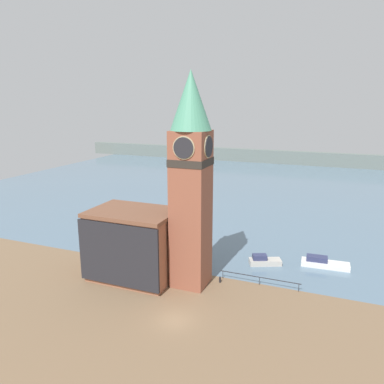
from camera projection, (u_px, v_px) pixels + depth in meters
ground_plane at (175, 320)px, 40.50m from camera, size 160.00×160.00×0.00m
water at (280, 186)px, 105.23m from camera, size 160.00×120.00×0.00m
far_shoreline at (297, 158)px, 140.76m from camera, size 180.00×3.00×5.00m
pier_railing at (259, 278)px, 48.15m from camera, size 10.46×0.08×1.09m
clock_tower at (191, 176)px, 45.46m from camera, size 4.93×4.93×26.70m
pier_building at (133, 244)px, 49.56m from camera, size 11.29×7.99×9.29m
boat_near at (264, 261)px, 54.28m from camera, size 4.87×3.39×1.52m
boat_far at (323, 263)px, 53.59m from camera, size 6.70×2.36×1.47m
mooring_bollard_near at (220, 279)px, 48.90m from camera, size 0.27×0.27×0.84m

